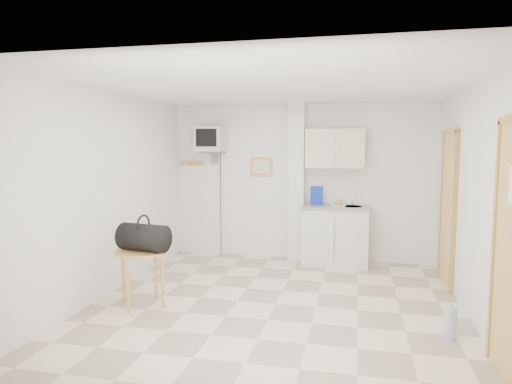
% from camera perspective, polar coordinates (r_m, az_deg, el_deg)
% --- Properties ---
extents(ground, '(4.50, 4.50, 0.00)m').
position_cam_1_polar(ground, '(5.50, 2.51, -13.80)').
color(ground, beige).
rests_on(ground, ground).
extents(room_envelope, '(4.24, 4.54, 2.55)m').
position_cam_1_polar(room_envelope, '(5.24, 5.34, 2.43)').
color(room_envelope, white).
rests_on(room_envelope, ground).
extents(kitchenette, '(1.03, 0.58, 2.10)m').
position_cam_1_polar(kitchenette, '(7.19, 9.86, -2.60)').
color(kitchenette, silver).
rests_on(kitchenette, ground).
extents(crt_television, '(0.44, 0.45, 2.15)m').
position_cam_1_polar(crt_television, '(7.50, -5.71, 6.48)').
color(crt_television, slate).
rests_on(crt_television, ground).
extents(round_table, '(0.62, 0.62, 0.65)m').
position_cam_1_polar(round_table, '(5.44, -14.05, -7.94)').
color(round_table, '#AE7B41').
rests_on(round_table, ground).
extents(duffel_bag, '(0.61, 0.41, 0.42)m').
position_cam_1_polar(duffel_bag, '(5.34, -13.86, -5.50)').
color(duffel_bag, black).
rests_on(duffel_bag, round_table).
extents(water_bottle, '(0.12, 0.12, 0.35)m').
position_cam_1_polar(water_bottle, '(4.89, 23.15, -14.81)').
color(water_bottle, '#9CB1D1').
rests_on(water_bottle, ground).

